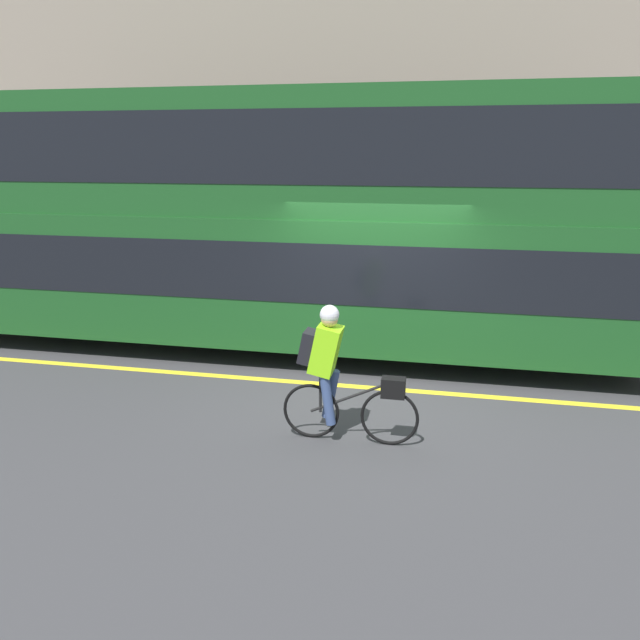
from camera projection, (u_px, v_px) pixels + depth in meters
name	position (u px, v px, depth m)	size (l,w,h in m)	color
ground_plane	(366.00, 395.00, 8.38)	(80.00, 80.00, 0.00)	#38383A
road_center_line	(369.00, 387.00, 8.65)	(50.00, 0.14, 0.01)	yellow
sidewalk_curb	(400.00, 301.00, 13.26)	(60.00, 2.13, 0.13)	#A8A399
building_facade	(410.00, 129.00, 13.46)	(60.00, 0.30, 7.23)	gray
bus	(269.00, 212.00, 9.88)	(11.68, 2.48, 4.02)	black
cyclist_on_bike	(335.00, 369.00, 6.89)	(1.54, 0.32, 1.58)	black
trash_bin	(399.00, 278.00, 13.03)	(0.48, 0.48, 0.91)	#515156
street_sign_post	(450.00, 236.00, 12.58)	(0.36, 0.09, 2.46)	#59595B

